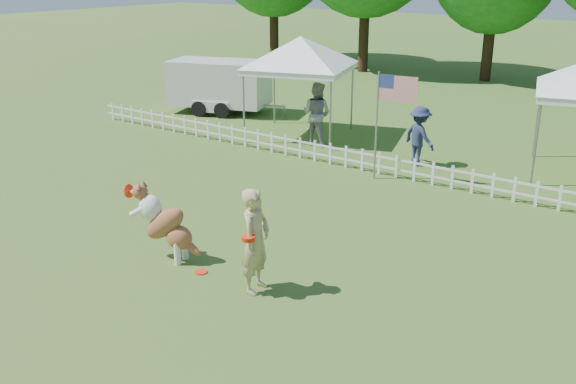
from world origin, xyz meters
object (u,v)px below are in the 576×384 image
object	(u,v)px
dog	(166,224)
spectator_b	(419,136)
frisbee_on_turf	(201,272)
spectator_a	(317,114)
canopy_tent_left	(300,88)
handler	(256,241)
flag_pole	(376,126)
cargo_trailer	(219,86)

from	to	relation	value
dog	spectator_b	world-z (taller)	spectator_b
dog	frisbee_on_turf	world-z (taller)	dog
spectator_a	spectator_b	distance (m)	3.40
canopy_tent_left	spectator_a	size ratio (longest dim) A/B	1.60
handler	flag_pole	world-z (taller)	flag_pole
dog	flag_pole	world-z (taller)	flag_pole
canopy_tent_left	spectator_a	xyz separation A→B (m)	(1.01, -0.57, -0.57)
canopy_tent_left	spectator_b	bearing A→B (deg)	-26.23
dog	canopy_tent_left	xyz separation A→B (m)	(-3.21, 8.87, 0.81)
canopy_tent_left	flag_pole	bearing A→B (deg)	-48.49
cargo_trailer	flag_pole	bearing A→B (deg)	-42.04
spectator_a	flag_pole	bearing A→B (deg)	144.97
handler	flag_pole	bearing A→B (deg)	0.17
frisbee_on_turf	cargo_trailer	xyz separation A→B (m)	(-8.43, 10.01, 0.95)
frisbee_on_turf	flag_pole	size ratio (longest dim) A/B	0.08
handler	cargo_trailer	world-z (taller)	cargo_trailer
handler	frisbee_on_turf	distance (m)	1.50
cargo_trailer	spectator_a	bearing A→B (deg)	-36.37
cargo_trailer	handler	bearing A→B (deg)	-65.10
frisbee_on_turf	cargo_trailer	size ratio (longest dim) A/B	0.05
frisbee_on_turf	cargo_trailer	distance (m)	13.12
flag_pole	spectator_b	size ratio (longest dim) A/B	1.69
flag_pole	frisbee_on_turf	bearing A→B (deg)	-97.22
cargo_trailer	spectator_a	size ratio (longest dim) A/B	2.31
canopy_tent_left	cargo_trailer	size ratio (longest dim) A/B	0.69
frisbee_on_turf	spectator_b	xyz separation A→B (m)	(0.32, 8.23, 0.80)
cargo_trailer	spectator_b	xyz separation A→B (m)	(8.75, -1.77, -0.16)
canopy_tent_left	spectator_a	world-z (taller)	canopy_tent_left
cargo_trailer	flag_pole	size ratio (longest dim) A/B	1.61
frisbee_on_turf	spectator_a	world-z (taller)	spectator_a
flag_pole	canopy_tent_left	bearing A→B (deg)	140.90
dog	frisbee_on_turf	bearing A→B (deg)	-15.90
cargo_trailer	dog	bearing A→B (deg)	-72.05
dog	flag_pole	distance (m)	6.52
canopy_tent_left	cargo_trailer	bearing A→B (deg)	148.82
dog	flag_pole	xyz separation A→B (m)	(0.81, 6.43, 0.65)
handler	spectator_b	size ratio (longest dim) A/B	1.12
flag_pole	spectator_b	world-z (taller)	flag_pole
frisbee_on_turf	spectator_b	distance (m)	8.28
flag_pole	spectator_b	xyz separation A→B (m)	(0.39, 1.74, -0.55)
flag_pole	spectator_b	bearing A→B (deg)	69.52
handler	cargo_trailer	size ratio (longest dim) A/B	0.41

